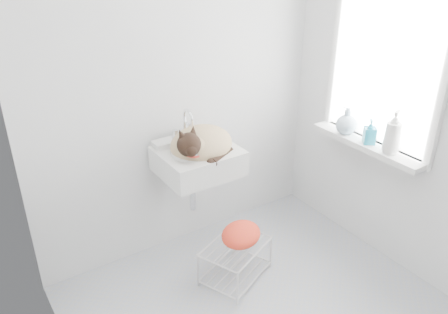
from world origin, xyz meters
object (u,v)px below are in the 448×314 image
cat (201,144)px  bottle_b (368,143)px  bottle_a (389,153)px  bottle_c (345,133)px  sink (198,149)px  wire_rack (236,259)px

cat → bottle_b: size_ratio=2.90×
bottle_a → cat: bearing=144.6°
cat → bottle_c: (1.01, -0.33, -0.04)m
bottle_a → bottle_c: bottle_a is taller
bottle_b → bottle_c: size_ratio=0.89×
bottle_c → bottle_b: bearing=-90.0°
sink → cat: cat is taller
sink → bottle_b: bearing=-28.7°
bottle_a → bottle_c: (0.00, 0.39, 0.00)m
sink → cat: size_ratio=1.05×
wire_rack → bottle_b: bearing=-12.0°
sink → bottle_c: bearing=-18.9°
bottle_c → sink: bearing=161.1°
cat → bottle_c: 1.06m
cat → wire_rack: bearing=-91.6°
bottle_c → wire_rack: bearing=-179.6°
wire_rack → bottle_c: (0.96, 0.01, 0.70)m
bottle_b → bottle_c: bearing=90.0°
bottle_b → wire_rack: bearing=168.0°
wire_rack → bottle_b: 1.20m
wire_rack → bottle_a: bearing=-21.6°
wire_rack → sink: bearing=100.6°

